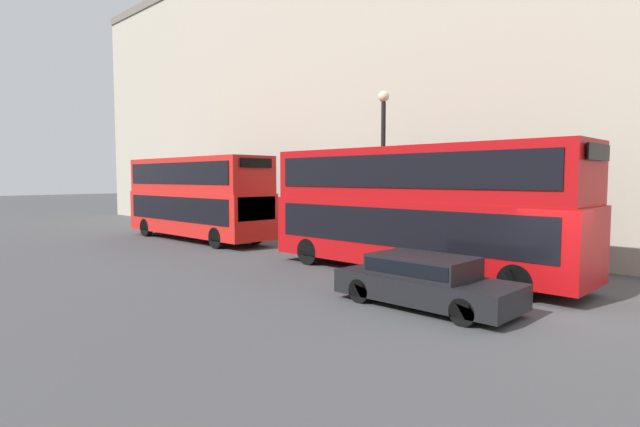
# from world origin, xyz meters

# --- Properties ---
(ground_plane) EXTENTS (200.00, 200.00, 0.00)m
(ground_plane) POSITION_xyz_m (0.00, 0.00, 0.00)
(ground_plane) COLOR #424244
(bus_leading) EXTENTS (2.59, 11.17, 4.32)m
(bus_leading) POSITION_xyz_m (1.60, 5.27, 2.38)
(bus_leading) COLOR #B20C0F
(bus_leading) RESTS_ON ground
(bus_second_in_queue) EXTENTS (2.59, 10.17, 4.33)m
(bus_second_in_queue) POSITION_xyz_m (1.60, 18.88, 2.39)
(bus_second_in_queue) COLOR red
(bus_second_in_queue) RESTS_ON ground
(car_dark_sedan) EXTENTS (1.86, 4.66, 1.32)m
(car_dark_sedan) POSITION_xyz_m (-1.80, 2.70, 0.70)
(car_dark_sedan) COLOR black
(car_dark_sedan) RESTS_ON ground
(street_lamp) EXTENTS (0.44, 0.44, 6.73)m
(street_lamp) POSITION_xyz_m (3.38, 8.00, 4.14)
(street_lamp) COLOR black
(street_lamp) RESTS_ON ground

